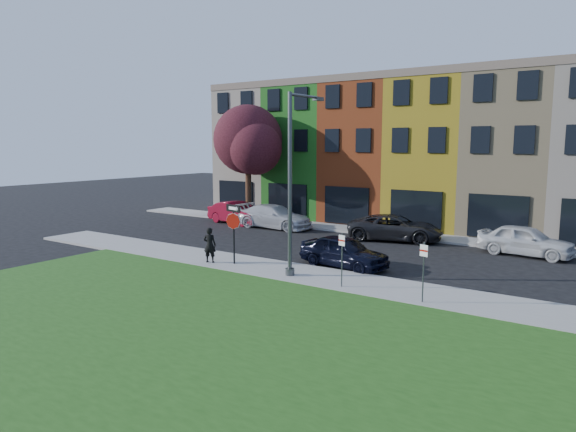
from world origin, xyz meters
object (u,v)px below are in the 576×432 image
Objects in this scene: stop_sign at (233,222)px; man at (210,245)px; street_lamp at (293,185)px; sedan_near at (344,252)px.

stop_sign reaches higher than man.
stop_sign is 0.36× the size of street_lamp.
stop_sign is at bearing 178.07° from man.
street_lamp reaches higher than man.
man is (-1.15, -0.41, -1.17)m from stop_sign.
sedan_near is at bearing 45.84° from stop_sign.
man is 0.22× the size of street_lamp.
sedan_near is at bearing -171.92° from man.
stop_sign is 1.67× the size of man.
sedan_near is 4.45m from street_lamp.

